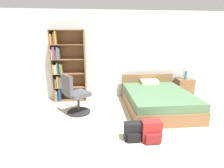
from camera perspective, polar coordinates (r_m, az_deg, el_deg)
ground_plane at (r=2.98m, az=18.20°, el=-23.99°), size 14.00×14.00×0.00m
wall_back at (r=5.46m, az=5.86°, el=9.28°), size 9.00×0.06×2.60m
bookshelf at (r=5.25m, az=-15.26°, el=5.34°), size 0.94×0.33×2.04m
bed at (r=4.78m, az=14.38°, el=-4.85°), size 1.58×2.02×0.74m
office_chair at (r=4.34m, az=-11.95°, el=-3.93°), size 0.72×0.70×1.01m
nightstand at (r=5.90m, az=22.40°, el=-1.23°), size 0.49×0.42×0.60m
table_lamp at (r=5.75m, az=22.62°, el=5.91°), size 0.23×0.23×0.55m
water_bottle at (r=5.70m, az=22.95°, el=2.55°), size 0.08×0.08×0.25m
backpack_red at (r=3.36m, az=12.73°, el=-14.94°), size 0.35×0.26×0.39m
backpack_black at (r=3.34m, az=6.85°, el=-15.25°), size 0.31×0.22×0.34m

